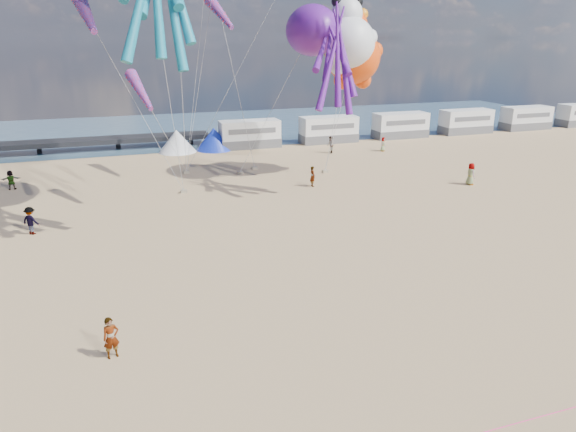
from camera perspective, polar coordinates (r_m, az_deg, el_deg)
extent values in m
plane|color=tan|center=(20.72, 7.82, -15.03)|extent=(120.00, 120.00, 0.00)
plane|color=#355166|center=(71.61, -12.02, 9.46)|extent=(120.00, 120.00, 0.00)
cube|color=silver|center=(57.85, -4.29, 9.07)|extent=(6.60, 2.50, 3.00)
cube|color=silver|center=(60.84, 4.53, 9.57)|extent=(6.60, 2.50, 3.00)
cube|color=silver|center=(65.10, 12.38, 9.82)|extent=(6.60, 2.50, 3.00)
cube|color=silver|center=(70.39, 19.16, 9.89)|extent=(6.60, 2.50, 3.00)
cube|color=silver|center=(76.49, 24.93, 9.85)|extent=(6.60, 2.50, 3.00)
cone|color=white|center=(56.51, -12.24, 8.15)|extent=(4.00, 4.00, 2.40)
cone|color=#1933CC|center=(57.07, -8.21, 8.49)|extent=(4.00, 4.00, 2.40)
imported|color=tan|center=(21.07, -19.06, -12.67)|extent=(0.70, 0.55, 1.68)
imported|color=#7F6659|center=(45.32, 19.63, 4.43)|extent=(0.47, 0.69, 1.83)
imported|color=#7F6659|center=(35.54, -26.68, -0.47)|extent=(1.09, 1.04, 1.77)
imported|color=#7F6659|center=(46.97, -28.42, 3.54)|extent=(0.96, 0.49, 1.58)
imported|color=#7F6659|center=(42.24, 2.75, 4.42)|extent=(0.53, 1.58, 1.69)
imported|color=#7F6659|center=(56.73, 10.51, 7.85)|extent=(0.66, 0.62, 1.52)
imported|color=#7F6659|center=(54.99, 4.73, 7.89)|extent=(0.81, 1.01, 1.79)
cube|color=gray|center=(41.42, -11.51, 2.69)|extent=(0.50, 0.35, 0.22)
cube|color=gray|center=(46.66, -5.36, 4.85)|extent=(0.50, 0.35, 0.22)
cube|color=gray|center=(46.95, 4.14, 4.97)|extent=(0.50, 0.35, 0.22)
cube|color=gray|center=(48.22, -3.73, 5.36)|extent=(0.50, 0.35, 0.22)
cube|color=gray|center=(47.51, -11.23, 4.82)|extent=(0.50, 0.35, 0.22)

